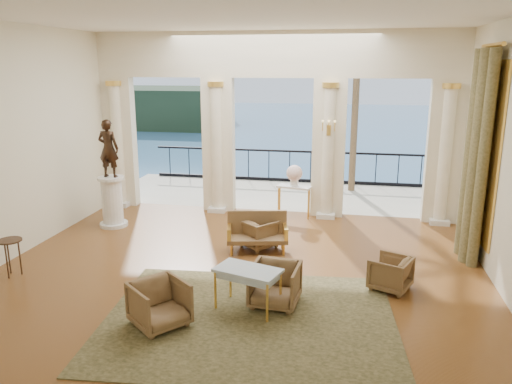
% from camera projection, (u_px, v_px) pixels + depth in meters
% --- Properties ---
extents(floor, '(9.00, 9.00, 0.00)m').
position_uv_depth(floor, '(239.00, 270.00, 9.28)').
color(floor, '#522D0C').
rests_on(floor, ground).
extents(room_walls, '(9.00, 9.00, 9.00)m').
position_uv_depth(room_walls, '(221.00, 122.00, 7.50)').
color(room_walls, '#F0E8C9').
rests_on(room_walls, ground).
extents(arcade, '(9.00, 0.56, 4.50)m').
position_uv_depth(arcade, '(273.00, 112.00, 12.27)').
color(arcade, beige).
rests_on(arcade, ground).
extents(terrace, '(10.00, 3.60, 0.10)m').
position_uv_depth(terrace, '(282.00, 195.00, 14.81)').
color(terrace, '#ABA48E').
rests_on(terrace, ground).
extents(balustrade, '(9.00, 0.06, 1.03)m').
position_uv_depth(balustrade, '(290.00, 169.00, 16.21)').
color(balustrade, black).
rests_on(balustrade, terrace).
extents(palm_tree, '(2.00, 2.00, 4.50)m').
position_uv_depth(palm_tree, '(358.00, 51.00, 14.17)').
color(palm_tree, '#4C3823').
rests_on(palm_tree, terrace).
extents(headland, '(22.00, 18.00, 6.00)m').
position_uv_depth(headland, '(157.00, 106.00, 82.13)').
color(headland, black).
rests_on(headland, sea).
extents(sea, '(160.00, 160.00, 0.00)m').
position_uv_depth(sea, '(338.00, 138.00, 67.82)').
color(sea, '#2C5A83').
rests_on(sea, ground).
extents(curtain, '(0.33, 1.40, 4.09)m').
position_uv_depth(curtain, '(477.00, 157.00, 9.41)').
color(curtain, '#474626').
rests_on(curtain, ground).
extents(window_frame, '(0.04, 1.60, 3.40)m').
position_uv_depth(window_frame, '(488.00, 153.00, 9.36)').
color(window_frame, '#EDB74E').
rests_on(window_frame, room_walls).
extents(wall_sconce, '(0.30, 0.11, 0.33)m').
position_uv_depth(wall_sconce, '(329.00, 129.00, 11.80)').
color(wall_sconce, '#EDB74E').
rests_on(wall_sconce, arcade).
extents(rug, '(4.60, 3.73, 0.02)m').
position_uv_depth(rug, '(250.00, 320.00, 7.46)').
color(rug, '#2B2E16').
rests_on(rug, ground).
extents(armchair_a, '(0.99, 1.00, 0.75)m').
position_uv_depth(armchair_a, '(159.00, 302.00, 7.22)').
color(armchair_a, '#3F3019').
rests_on(armchair_a, ground).
extents(armchair_b, '(0.79, 0.75, 0.76)m').
position_uv_depth(armchair_b, '(275.00, 283.00, 7.85)').
color(armchair_b, '#3F3019').
rests_on(armchair_b, ground).
extents(armchair_c, '(0.78, 0.80, 0.64)m').
position_uv_depth(armchair_c, '(390.00, 272.00, 8.43)').
color(armchair_c, '#3F3019').
rests_on(armchair_c, ground).
extents(armchair_d, '(0.90, 0.90, 0.68)m').
position_uv_depth(armchair_d, '(259.00, 232.00, 10.37)').
color(armchair_d, '#3F3019').
rests_on(armchair_d, ground).
extents(settee, '(1.30, 0.77, 0.81)m').
position_uv_depth(settee, '(257.00, 232.00, 10.18)').
color(settee, '#3F3019').
rests_on(settee, ground).
extents(game_table, '(1.11, 0.81, 0.68)m').
position_uv_depth(game_table, '(248.00, 273.00, 7.64)').
color(game_table, '#AAC1D6').
rests_on(game_table, ground).
extents(pedestal, '(0.65, 0.65, 1.19)m').
position_uv_depth(pedestal, '(112.00, 203.00, 11.69)').
color(pedestal, silver).
rests_on(pedestal, ground).
extents(statue, '(0.49, 0.33, 1.33)m').
position_uv_depth(statue, '(108.00, 148.00, 11.37)').
color(statue, black).
rests_on(statue, pedestal).
extents(console_table, '(0.89, 0.51, 0.79)m').
position_uv_depth(console_table, '(294.00, 191.00, 12.38)').
color(console_table, silver).
rests_on(console_table, ground).
extents(urn, '(0.40, 0.40, 0.53)m').
position_uv_depth(urn, '(294.00, 174.00, 12.27)').
color(urn, white).
rests_on(urn, console_table).
extents(side_table, '(0.42, 0.42, 0.68)m').
position_uv_depth(side_table, '(10.00, 245.00, 8.92)').
color(side_table, black).
rests_on(side_table, ground).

